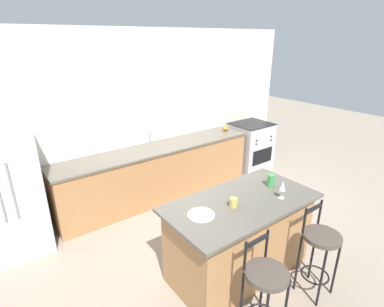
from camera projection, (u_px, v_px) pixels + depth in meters
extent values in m
plane|color=gray|center=(171.00, 205.00, 4.88)|extent=(18.00, 18.00, 0.00)
cube|color=beige|center=(146.00, 116.00, 4.91)|extent=(6.00, 0.07, 2.70)
cube|color=#A87547|center=(158.00, 173.00, 5.00)|extent=(3.36, 0.63, 0.87)
cube|color=#5B564C|center=(157.00, 148.00, 4.84)|extent=(3.40, 0.67, 0.03)
cube|color=black|center=(157.00, 147.00, 4.83)|extent=(0.56, 0.35, 0.01)
cylinder|color=#ADAFB5|center=(150.00, 137.00, 4.95)|extent=(0.02, 0.02, 0.22)
cylinder|color=#ADAFB5|center=(152.00, 132.00, 4.87)|extent=(0.02, 0.12, 0.02)
cube|color=#A87547|center=(239.00, 238.00, 3.37)|extent=(1.57, 0.76, 0.89)
cube|color=#5B564C|center=(242.00, 202.00, 3.20)|extent=(1.69, 0.88, 0.03)
cube|color=#BCBCC1|center=(3.00, 187.00, 3.58)|extent=(0.77, 0.74, 1.78)
cylinder|color=#939399|center=(12.00, 191.00, 3.29)|extent=(0.02, 0.02, 0.67)
cube|color=#B7B7BC|center=(250.00, 146.00, 6.15)|extent=(0.75, 0.68, 0.93)
cube|color=black|center=(262.00, 156.00, 5.93)|extent=(0.54, 0.01, 0.30)
cube|color=black|center=(251.00, 124.00, 5.97)|extent=(0.75, 0.68, 0.02)
cylinder|color=black|center=(257.00, 141.00, 5.67)|extent=(0.03, 0.02, 0.03)
cylinder|color=black|center=(271.00, 136.00, 5.90)|extent=(0.03, 0.02, 0.03)
cylinder|color=black|center=(257.00, 144.00, 5.70)|extent=(0.03, 0.02, 0.03)
cylinder|color=black|center=(271.00, 140.00, 5.93)|extent=(0.03, 0.02, 0.03)
cylinder|color=black|center=(241.00, 304.00, 2.66)|extent=(0.02, 0.02, 0.68)
cylinder|color=black|center=(262.00, 290.00, 2.81)|extent=(0.02, 0.02, 0.68)
cylinder|color=#4C4238|center=(267.00, 274.00, 2.50)|extent=(0.37, 0.37, 0.04)
cylinder|color=black|center=(245.00, 256.00, 2.47)|extent=(0.02, 0.02, 0.28)
cylinder|color=black|center=(267.00, 244.00, 2.62)|extent=(0.02, 0.02, 0.28)
cube|color=black|center=(257.00, 241.00, 2.51)|extent=(0.27, 0.02, 0.04)
cylinder|color=black|center=(321.00, 279.00, 2.93)|extent=(0.02, 0.02, 0.68)
cylinder|color=black|center=(336.00, 267.00, 3.08)|extent=(0.02, 0.02, 0.68)
cylinder|color=black|center=(298.00, 264.00, 3.13)|extent=(0.02, 0.02, 0.68)
cylinder|color=black|center=(312.00, 253.00, 3.28)|extent=(0.02, 0.02, 0.68)
torus|color=black|center=(315.00, 275.00, 3.15)|extent=(0.29, 0.29, 0.02)
cylinder|color=#4C4238|center=(322.00, 237.00, 2.98)|extent=(0.37, 0.37, 0.04)
cylinder|color=black|center=(305.00, 221.00, 2.94)|extent=(0.02, 0.02, 0.28)
cylinder|color=black|center=(320.00, 212.00, 3.09)|extent=(0.02, 0.02, 0.28)
cube|color=black|center=(314.00, 209.00, 2.98)|extent=(0.27, 0.02, 0.04)
cylinder|color=white|center=(201.00, 215.00, 2.94)|extent=(0.27, 0.27, 0.01)
torus|color=white|center=(201.00, 214.00, 2.93)|extent=(0.26, 0.26, 0.01)
cylinder|color=white|center=(281.00, 198.00, 3.25)|extent=(0.06, 0.06, 0.00)
cylinder|color=white|center=(282.00, 194.00, 3.23)|extent=(0.01, 0.01, 0.09)
cone|color=white|center=(283.00, 186.00, 3.20)|extent=(0.07, 0.07, 0.11)
cylinder|color=#C1B251|center=(233.00, 203.00, 3.07)|extent=(0.08, 0.08, 0.10)
torus|color=#C1B251|center=(236.00, 201.00, 3.09)|extent=(0.07, 0.01, 0.07)
cylinder|color=#3D934C|center=(271.00, 181.00, 3.48)|extent=(0.08, 0.08, 0.15)
ellipsoid|color=orange|center=(225.00, 128.00, 5.65)|extent=(0.12, 0.12, 0.09)
cylinder|color=brown|center=(225.00, 125.00, 5.63)|extent=(0.02, 0.02, 0.02)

